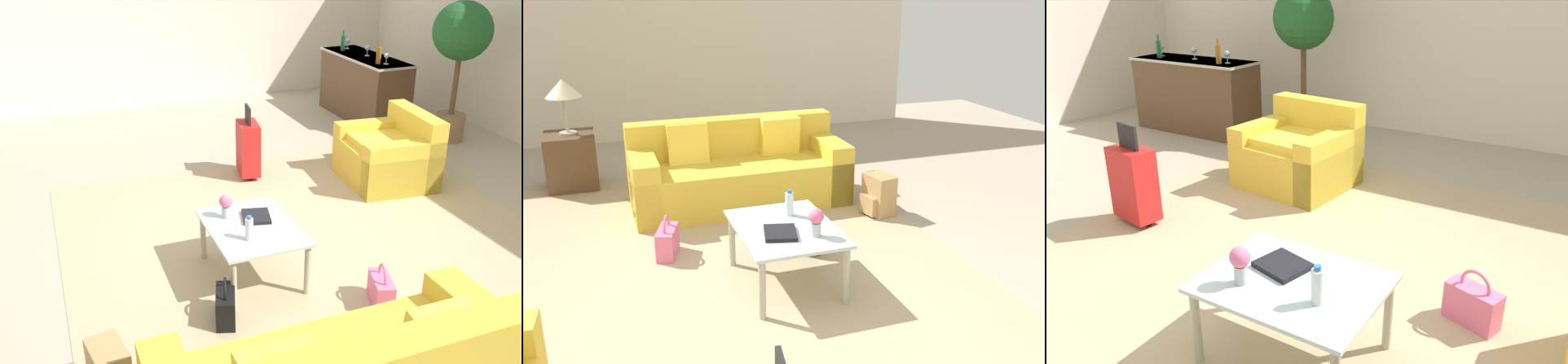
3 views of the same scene
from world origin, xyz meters
The scene contains 18 objects.
ground_plane centered at (0.00, 0.00, 0.00)m, with size 12.00×12.00×0.00m, color #A89E89.
wall_left centered at (-5.06, 0.00, 1.55)m, with size 0.12×8.00×3.10m, color silver.
area_rug centered at (0.60, 0.20, 0.00)m, with size 5.20×4.40×0.01m, color tan.
armchair centered at (-0.89, 1.67, 0.29)m, with size 1.08×0.98×0.81m.
coffee_table centered at (0.40, -0.50, 0.40)m, with size 0.92×0.71×0.46m.
water_bottle centered at (0.60, -0.60, 0.56)m, with size 0.06×0.06×0.20m.
coffee_table_book centered at (0.28, -0.42, 0.48)m, with size 0.26×0.22×0.03m, color black.
flower_vase centered at (0.18, -0.65, 0.59)m, with size 0.11×0.11×0.21m.
bar_console centered at (-3.10, 2.60, 0.49)m, with size 1.72×0.64×0.95m.
wine_glass_leftmost centered at (-3.69, 2.62, 1.06)m, with size 0.08×0.08×0.15m.
wine_glass_left_of_centre centered at (-3.10, 2.62, 1.06)m, with size 0.08×0.08×0.15m.
wine_glass_right_of_centre centered at (-2.51, 2.57, 1.06)m, with size 0.08×0.08×0.15m.
wine_bottle_green centered at (-3.59, 2.48, 1.07)m, with size 0.07×0.07×0.30m.
wine_bottle_amber centered at (-2.58, 2.48, 1.07)m, with size 0.07×0.07×0.30m.
suitcase_red centered at (-1.60, 0.20, 0.36)m, with size 0.43×0.28×0.85m.
handbag_pink centered at (1.15, 0.27, 0.13)m, with size 0.35×0.23×0.36m.
handbag_black centered at (0.90, -0.90, 0.13)m, with size 0.35×0.23×0.36m.
potted_ficus centered at (-1.80, 3.20, 1.32)m, with size 0.76×0.76×1.85m.
Camera 1 is at (4.29, -1.95, 2.68)m, focal length 40.00 mm.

